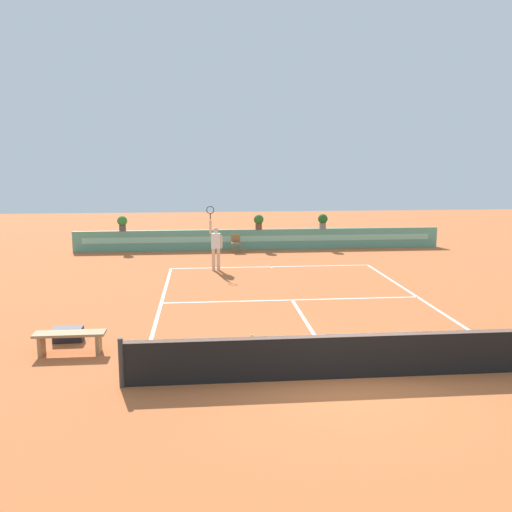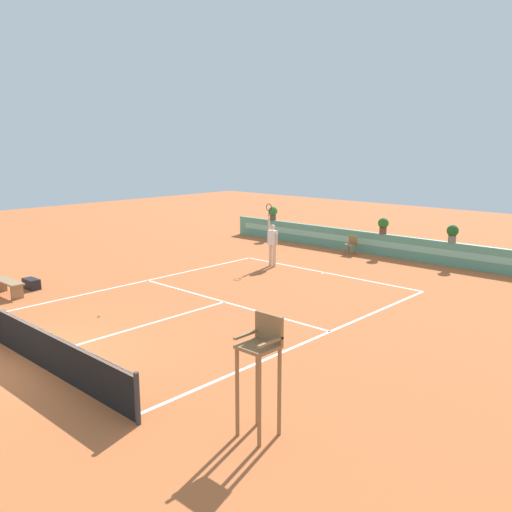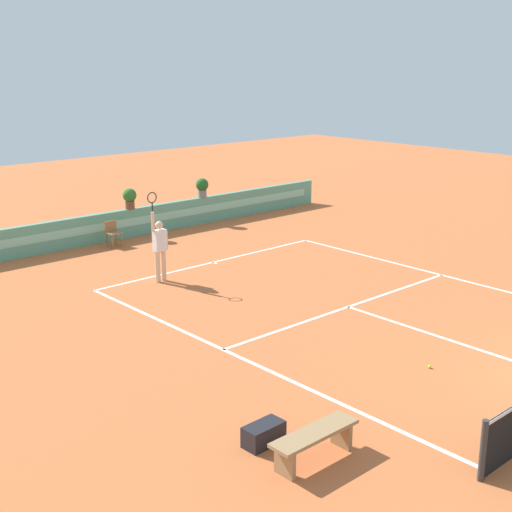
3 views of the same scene
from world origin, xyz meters
name	(u,v)px [view 1 (image 1 of 3)]	position (x,y,z in m)	size (l,w,h in m)	color
ground_plane	(294,303)	(0.00, 6.00, 0.00)	(60.00, 60.00, 0.00)	#BC6033
court_lines	(291,297)	(0.00, 6.72, 0.00)	(8.32, 11.94, 0.01)	white
net	(343,355)	(0.00, 0.00, 0.51)	(8.92, 0.10, 1.00)	#333333
back_wall_barrier	(260,239)	(0.00, 16.39, 0.50)	(18.00, 0.21, 1.00)	#599E84
ball_kid_chair	(236,242)	(-1.24, 15.66, 0.48)	(0.44, 0.44, 0.85)	olive
bench_courtside	(70,338)	(-5.86, 2.05, 0.38)	(1.60, 0.44, 0.51)	#99754C
gear_bag	(68,334)	(-6.11, 2.94, 0.18)	(0.70, 0.36, 0.36)	black
tennis_player	(216,245)	(-2.29, 11.36, 1.05)	(0.62, 0.22, 2.58)	beige
tennis_ball_near_baseline	(252,336)	(-1.60, 2.85, 0.03)	(0.07, 0.07, 0.07)	#CCE033
potted_plant_right	(323,220)	(3.13, 16.39, 1.41)	(0.48, 0.48, 0.72)	gray
potted_plant_far_left	(122,222)	(-6.63, 16.39, 1.41)	(0.48, 0.48, 0.72)	#514C47
potted_plant_centre	(259,221)	(-0.06, 16.39, 1.41)	(0.48, 0.48, 0.72)	brown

